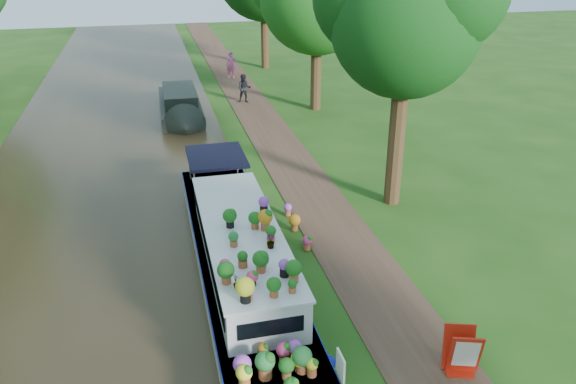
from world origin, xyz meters
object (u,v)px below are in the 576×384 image
(pedestrian_dark, at_px, (244,88))
(second_boat, at_px, (180,105))
(pedestrian_pink, at_px, (231,65))
(sandwich_board, at_px, (462,354))
(plant_boat, at_px, (243,263))

(pedestrian_dark, bearing_deg, second_boat, -142.33)
(second_boat, xyz_separation_m, pedestrian_pink, (3.87, 7.69, 0.33))
(second_boat, relative_size, pedestrian_dark, 4.59)
(sandwich_board, bearing_deg, pedestrian_dark, 110.64)
(second_boat, bearing_deg, plant_boat, -87.41)
(pedestrian_pink, xyz_separation_m, pedestrian_dark, (-0.18, -6.06, -0.07))
(sandwich_board, bearing_deg, second_boat, 120.76)
(pedestrian_pink, bearing_deg, second_boat, -105.23)
(pedestrian_pink, bearing_deg, sandwich_board, -77.20)
(plant_boat, relative_size, pedestrian_pink, 7.72)
(pedestrian_dark, bearing_deg, pedestrian_pink, 102.15)
(sandwich_board, height_order, pedestrian_dark, pedestrian_dark)
(second_boat, relative_size, sandwich_board, 6.85)
(plant_boat, distance_m, second_boat, 16.67)
(sandwich_board, distance_m, pedestrian_pink, 28.59)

